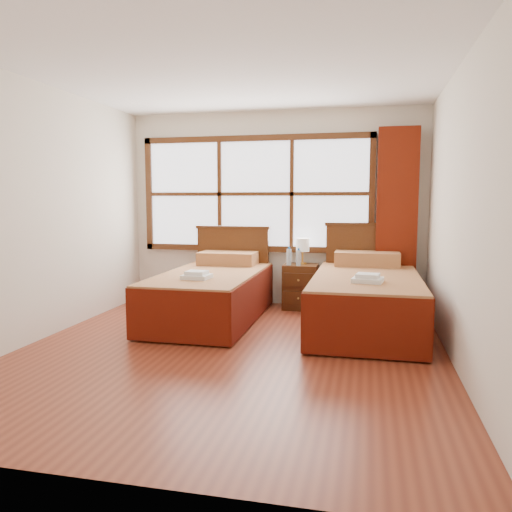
# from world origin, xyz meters

# --- Properties ---
(floor) EXTENTS (4.50, 4.50, 0.00)m
(floor) POSITION_xyz_m (0.00, 0.00, 0.00)
(floor) COLOR brown
(floor) RESTS_ON ground
(ceiling) EXTENTS (4.50, 4.50, 0.00)m
(ceiling) POSITION_xyz_m (0.00, 0.00, 2.60)
(ceiling) COLOR white
(ceiling) RESTS_ON wall_back
(wall_back) EXTENTS (4.00, 0.00, 4.00)m
(wall_back) POSITION_xyz_m (0.00, 2.25, 1.30)
(wall_back) COLOR silver
(wall_back) RESTS_ON floor
(wall_left) EXTENTS (0.00, 4.50, 4.50)m
(wall_left) POSITION_xyz_m (-2.00, 0.00, 1.30)
(wall_left) COLOR silver
(wall_left) RESTS_ON floor
(wall_right) EXTENTS (0.00, 4.50, 4.50)m
(wall_right) POSITION_xyz_m (2.00, 0.00, 1.30)
(wall_right) COLOR silver
(wall_right) RESTS_ON floor
(window) EXTENTS (3.16, 0.06, 1.56)m
(window) POSITION_xyz_m (-0.25, 2.21, 1.50)
(window) COLOR white
(window) RESTS_ON wall_back
(curtain) EXTENTS (0.50, 0.16, 2.30)m
(curtain) POSITION_xyz_m (1.60, 2.11, 1.17)
(curtain) COLOR maroon
(curtain) RESTS_ON wall_back
(bed_left) EXTENTS (1.10, 2.12, 1.07)m
(bed_left) POSITION_xyz_m (-0.55, 1.20, 0.33)
(bed_left) COLOR #42220D
(bed_left) RESTS_ON floor
(bed_right) EXTENTS (1.16, 2.24, 1.13)m
(bed_right) POSITION_xyz_m (1.25, 1.20, 0.34)
(bed_right) COLOR #42220D
(bed_right) RESTS_ON floor
(nightstand) EXTENTS (0.44, 0.43, 0.58)m
(nightstand) POSITION_xyz_m (0.41, 1.99, 0.29)
(nightstand) COLOR #4C2710
(nightstand) RESTS_ON floor
(towels_left) EXTENTS (0.30, 0.27, 0.09)m
(towels_left) POSITION_xyz_m (-0.56, 0.67, 0.61)
(towels_left) COLOR white
(towels_left) RESTS_ON bed_left
(towels_right) EXTENTS (0.33, 0.30, 0.09)m
(towels_right) POSITION_xyz_m (1.26, 0.64, 0.64)
(towels_right) COLOR white
(towels_right) RESTS_ON bed_right
(lamp) EXTENTS (0.17, 0.17, 0.34)m
(lamp) POSITION_xyz_m (0.42, 2.08, 0.82)
(lamp) COLOR gold
(lamp) RESTS_ON nightstand
(bottle_near) EXTENTS (0.06, 0.06, 0.24)m
(bottle_near) POSITION_xyz_m (0.26, 1.91, 0.69)
(bottle_near) COLOR #A7C2D7
(bottle_near) RESTS_ON nightstand
(bottle_far) EXTENTS (0.06, 0.06, 0.22)m
(bottle_far) POSITION_xyz_m (0.39, 1.89, 0.69)
(bottle_far) COLOR #A7C2D7
(bottle_far) RESTS_ON nightstand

